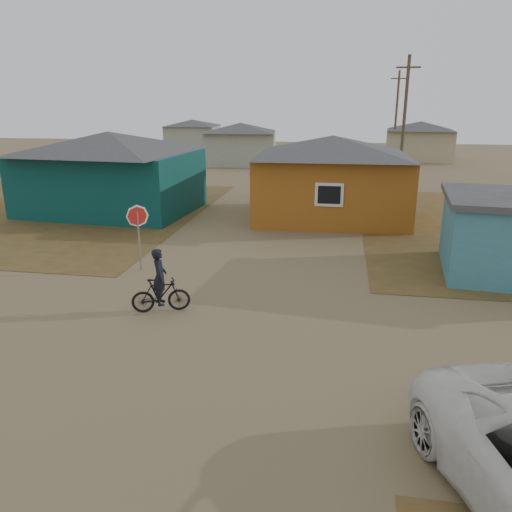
{
  "coord_description": "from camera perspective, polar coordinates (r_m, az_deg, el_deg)",
  "views": [
    {
      "loc": [
        3.01,
        -10.09,
        5.45
      ],
      "look_at": [
        0.74,
        3.0,
        1.3
      ],
      "focal_mm": 35.0,
      "sensor_mm": 36.0,
      "label": 1
    }
  ],
  "objects": [
    {
      "name": "house_beige_east",
      "position": [
        50.71,
        18.16,
        12.46
      ],
      "size": [
        6.95,
        6.05,
        3.6
      ],
      "color": "tan",
      "rests_on": "ground"
    },
    {
      "name": "utility_pole_far",
      "position": [
        48.32,
        15.71,
        15.18
      ],
      "size": [
        1.4,
        0.2,
        8.0
      ],
      "color": "brown",
      "rests_on": "ground"
    },
    {
      "name": "grass_nw",
      "position": [
        29.2,
        -26.15,
        4.83
      ],
      "size": [
        20.0,
        18.0,
        0.0
      ],
      "primitive_type": "cube",
      "color": "brown",
      "rests_on": "ground"
    },
    {
      "name": "house_pale_north",
      "position": [
        58.73,
        -7.23,
        13.61
      ],
      "size": [
        6.28,
        5.81,
        3.4
      ],
      "color": "#979F88",
      "rests_on": "ground"
    },
    {
      "name": "utility_pole_near",
      "position": [
        32.31,
        16.55,
        14.34
      ],
      "size": [
        1.4,
        0.2,
        8.0
      ],
      "color": "brown",
      "rests_on": "ground"
    },
    {
      "name": "stop_sign",
      "position": [
        16.7,
        -13.35,
        3.77
      ],
      "size": [
        0.73,
        0.17,
        2.24
      ],
      "color": "gray",
      "rests_on": "ground"
    },
    {
      "name": "house_pale_west",
      "position": [
        45.15,
        -1.76,
        12.78
      ],
      "size": [
        7.04,
        6.15,
        3.6
      ],
      "color": "#979F88",
      "rests_on": "ground"
    },
    {
      "name": "house_teal",
      "position": [
        26.47,
        -16.26,
        9.3
      ],
      "size": [
        8.93,
        7.08,
        4.0
      ],
      "color": "#0A3836",
      "rests_on": "ground"
    },
    {
      "name": "cyclist",
      "position": [
        13.57,
        -10.86,
        -3.73
      ],
      "size": [
        1.62,
        0.94,
        1.77
      ],
      "color": "black",
      "rests_on": "ground"
    },
    {
      "name": "ground",
      "position": [
        11.86,
        -6.12,
        -10.12
      ],
      "size": [
        120.0,
        120.0,
        0.0
      ],
      "primitive_type": "plane",
      "color": "#766344"
    },
    {
      "name": "house_yellow",
      "position": [
        24.34,
        8.63,
        9.02
      ],
      "size": [
        7.72,
        6.76,
        3.9
      ],
      "color": "#9B5817",
      "rests_on": "ground"
    }
  ]
}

